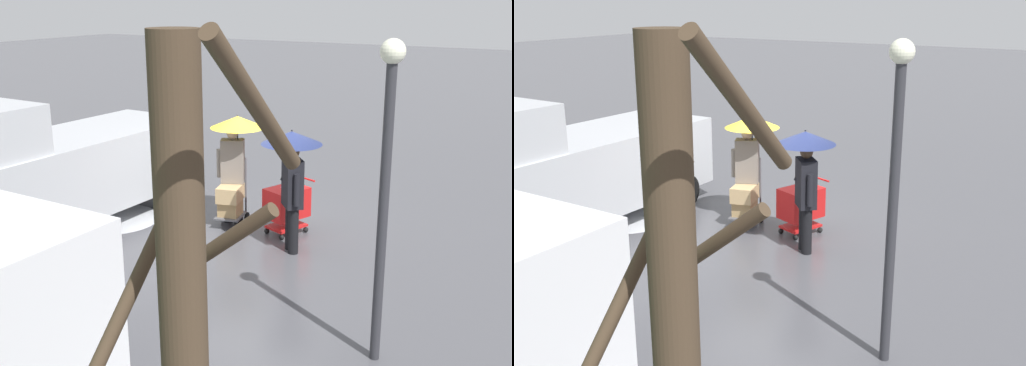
# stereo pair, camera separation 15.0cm
# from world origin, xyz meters

# --- Properties ---
(ground_plane) EXTENTS (90.00, 90.00, 0.00)m
(ground_plane) POSITION_xyz_m (0.00, 0.00, 0.00)
(ground_plane) COLOR #4C4C51
(slush_patch_near_cluster) EXTENTS (1.79, 1.79, 0.01)m
(slush_patch_near_cluster) POSITION_xyz_m (2.79, 0.63, 0.00)
(slush_patch_near_cluster) COLOR silver
(slush_patch_near_cluster) RESTS_ON ground
(cargo_van_parked_right) EXTENTS (2.32, 5.40, 2.60)m
(cargo_van_parked_right) POSITION_xyz_m (3.27, 1.41, 1.18)
(cargo_van_parked_right) COLOR #B7BABF
(cargo_van_parked_right) RESTS_ON ground
(shopping_cart_vendor) EXTENTS (0.80, 0.96, 1.04)m
(shopping_cart_vendor) POSITION_xyz_m (-0.54, -0.38, 0.57)
(shopping_cart_vendor) COLOR red
(shopping_cart_vendor) RESTS_ON ground
(hand_dolly_boxes) EXTENTS (0.66, 0.80, 1.32)m
(hand_dolly_boxes) POSITION_xyz_m (0.56, -0.19, 0.52)
(hand_dolly_boxes) COLOR #515156
(hand_dolly_boxes) RESTS_ON ground
(pedestrian_pink_side) EXTENTS (1.04, 1.04, 2.15)m
(pedestrian_pink_side) POSITION_xyz_m (-0.97, 0.30, 1.58)
(pedestrian_pink_side) COLOR black
(pedestrian_pink_side) RESTS_ON ground
(pedestrian_black_side) EXTENTS (1.04, 1.04, 2.15)m
(pedestrian_black_side) POSITION_xyz_m (0.59, -0.42, 1.58)
(pedestrian_black_side) COLOR black
(pedestrian_black_side) RESTS_ON ground
(street_lamp) EXTENTS (0.28, 0.28, 3.86)m
(street_lamp) POSITION_xyz_m (-3.42, 2.85, 2.37)
(street_lamp) COLOR #2D2D33
(street_lamp) RESTS_ON ground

